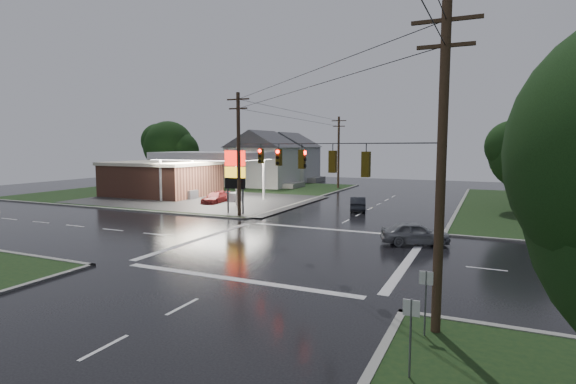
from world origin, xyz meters
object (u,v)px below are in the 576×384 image
at_px(pylon_sign, 235,171).
at_px(car_north, 358,204).
at_px(tree_ne_far, 552,147).
at_px(utility_pole_n, 339,151).
at_px(tree_nw_behind, 169,146).
at_px(car_crossing, 415,233).
at_px(house_far, 289,156).
at_px(house_near, 263,158).
at_px(utility_pole_se, 441,167).
at_px(tree_ne_near, 529,154).
at_px(car_pump, 215,198).
at_px(gas_station, 169,176).
at_px(utility_pole_nw, 239,153).

height_order(pylon_sign, car_north, pylon_sign).
bearing_deg(tree_ne_far, utility_pole_n, 171.45).
height_order(utility_pole_n, car_north, utility_pole_n).
relative_size(tree_nw_behind, car_crossing, 2.30).
bearing_deg(house_far, house_near, -85.24).
bearing_deg(pylon_sign, utility_pole_se, -45.00).
relative_size(utility_pole_se, tree_nw_behind, 1.10).
bearing_deg(tree_ne_near, utility_pole_n, 145.90).
bearing_deg(car_north, tree_ne_near, -179.63).
relative_size(pylon_sign, utility_pole_n, 0.57).
relative_size(house_far, tree_ne_near, 1.23).
height_order(house_near, tree_ne_near, tree_ne_near).
distance_m(house_far, tree_ne_near, 44.50).
bearing_deg(tree_ne_far, car_pump, -152.25).
bearing_deg(tree_nw_behind, tree_ne_far, 4.49).
bearing_deg(house_near, car_north, -42.57).
distance_m(utility_pole_n, tree_ne_far, 26.96).
xyz_separation_m(gas_station, tree_ne_far, (42.83, 14.29, 3.63)).
height_order(house_far, tree_ne_far, tree_ne_far).
height_order(utility_pole_se, house_near, utility_pole_se).
xyz_separation_m(utility_pole_nw, tree_nw_behind, (-24.34, 20.49, 0.46)).
distance_m(utility_pole_nw, car_pump, 11.02).
bearing_deg(utility_pole_n, tree_nw_behind, -161.79).
height_order(utility_pole_n, car_pump, utility_pole_n).
bearing_deg(car_north, car_pump, -11.97).
relative_size(pylon_sign, tree_ne_near, 0.67).
bearing_deg(tree_ne_near, car_pump, -169.43).
height_order(pylon_sign, house_near, house_near).
height_order(utility_pole_n, tree_nw_behind, utility_pole_n).
distance_m(utility_pole_n, tree_ne_near, 28.55).
relative_size(tree_ne_near, tree_ne_far, 0.92).
xyz_separation_m(gas_station, house_far, (3.73, 28.30, 1.86)).
relative_size(utility_pole_se, car_pump, 2.57).
bearing_deg(pylon_sign, gas_station, 148.78).
xyz_separation_m(house_far, car_pump, (5.40, -31.73, -3.78)).
xyz_separation_m(gas_station, utility_pole_n, (16.18, 18.30, 2.92)).
bearing_deg(tree_ne_far, utility_pole_se, -99.98).
distance_m(house_near, tree_ne_far, 38.19).
bearing_deg(house_far, gas_station, -97.50).
distance_m(utility_pole_n, house_near, 11.67).
bearing_deg(tree_ne_far, tree_ne_near, -104.07).
relative_size(utility_pole_nw, utility_pole_n, 1.05).
height_order(pylon_sign, utility_pole_nw, utility_pole_nw).
relative_size(utility_pole_n, house_far, 0.95).
bearing_deg(pylon_sign, utility_pole_n, 87.92).
distance_m(tree_ne_far, car_pump, 38.48).
relative_size(pylon_sign, car_pump, 1.40).
relative_size(utility_pole_nw, house_near, 1.00).
relative_size(tree_nw_behind, car_pump, 2.34).
xyz_separation_m(house_near, car_crossing, (27.64, -31.63, -3.66)).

